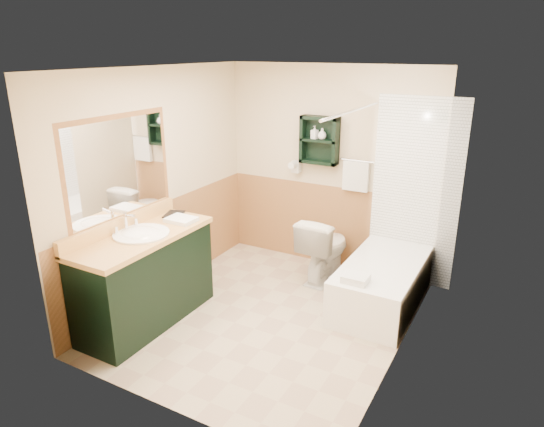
{
  "coord_description": "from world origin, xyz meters",
  "views": [
    {
      "loc": [
        2.1,
        -3.72,
        2.58
      ],
      "look_at": [
        -0.06,
        0.2,
        1.03
      ],
      "focal_mm": 32.0,
      "sensor_mm": 36.0,
      "label": 1
    }
  ],
  "objects_px": {
    "hair_dryer": "(296,166)",
    "soap_bottle_b": "(322,135)",
    "toilet": "(324,248)",
    "wall_shelf": "(319,140)",
    "soap_bottle_a": "(315,136)",
    "vanity": "(146,279)",
    "bathtub": "(383,282)",
    "vanity_book": "(165,204)"
  },
  "relations": [
    {
      "from": "vanity",
      "to": "bathtub",
      "type": "relative_size",
      "value": 0.96
    },
    {
      "from": "toilet",
      "to": "wall_shelf",
      "type": "bearing_deg",
      "value": -50.49
    },
    {
      "from": "wall_shelf",
      "to": "vanity",
      "type": "relative_size",
      "value": 0.38
    },
    {
      "from": "wall_shelf",
      "to": "bathtub",
      "type": "distance_m",
      "value": 1.76
    },
    {
      "from": "wall_shelf",
      "to": "soap_bottle_a",
      "type": "distance_m",
      "value": 0.08
    },
    {
      "from": "wall_shelf",
      "to": "soap_bottle_a",
      "type": "height_order",
      "value": "wall_shelf"
    },
    {
      "from": "hair_dryer",
      "to": "vanity_book",
      "type": "distance_m",
      "value": 1.71
    },
    {
      "from": "hair_dryer",
      "to": "soap_bottle_b",
      "type": "xyz_separation_m",
      "value": [
        0.33,
        -0.03,
        0.42
      ]
    },
    {
      "from": "vanity",
      "to": "soap_bottle_a",
      "type": "xyz_separation_m",
      "value": [
        0.84,
        2.03,
        1.14
      ]
    },
    {
      "from": "wall_shelf",
      "to": "vanity_book",
      "type": "distance_m",
      "value": 1.91
    },
    {
      "from": "soap_bottle_a",
      "to": "soap_bottle_b",
      "type": "xyz_separation_m",
      "value": [
        0.09,
        0.0,
        0.02
      ]
    },
    {
      "from": "vanity",
      "to": "bathtub",
      "type": "bearing_deg",
      "value": 37.11
    },
    {
      "from": "vanity",
      "to": "hair_dryer",
      "type": "bearing_deg",
      "value": 73.87
    },
    {
      "from": "vanity",
      "to": "soap_bottle_b",
      "type": "height_order",
      "value": "soap_bottle_b"
    },
    {
      "from": "vanity",
      "to": "soap_bottle_a",
      "type": "distance_m",
      "value": 2.47
    },
    {
      "from": "vanity",
      "to": "wall_shelf",
      "type": "bearing_deg",
      "value": 66.24
    },
    {
      "from": "toilet",
      "to": "vanity_book",
      "type": "bearing_deg",
      "value": 44.3
    },
    {
      "from": "soap_bottle_a",
      "to": "soap_bottle_b",
      "type": "height_order",
      "value": "soap_bottle_b"
    },
    {
      "from": "vanity",
      "to": "soap_bottle_a",
      "type": "height_order",
      "value": "soap_bottle_a"
    },
    {
      "from": "bathtub",
      "to": "wall_shelf",
      "type": "bearing_deg",
      "value": 150.48
    },
    {
      "from": "hair_dryer",
      "to": "soap_bottle_a",
      "type": "relative_size",
      "value": 1.63
    },
    {
      "from": "bathtub",
      "to": "soap_bottle_b",
      "type": "distance_m",
      "value": 1.79
    },
    {
      "from": "hair_dryer",
      "to": "vanity",
      "type": "relative_size",
      "value": 0.17
    },
    {
      "from": "soap_bottle_a",
      "to": "soap_bottle_b",
      "type": "bearing_deg",
      "value": 0.0
    },
    {
      "from": "vanity_book",
      "to": "soap_bottle_b",
      "type": "height_order",
      "value": "soap_bottle_b"
    },
    {
      "from": "vanity_book",
      "to": "vanity",
      "type": "bearing_deg",
      "value": -92.61
    },
    {
      "from": "bathtub",
      "to": "soap_bottle_b",
      "type": "bearing_deg",
      "value": 149.84
    },
    {
      "from": "toilet",
      "to": "soap_bottle_b",
      "type": "bearing_deg",
      "value": -54.07
    },
    {
      "from": "wall_shelf",
      "to": "toilet",
      "type": "relative_size",
      "value": 0.72
    },
    {
      "from": "soap_bottle_a",
      "to": "soap_bottle_b",
      "type": "relative_size",
      "value": 1.15
    },
    {
      "from": "toilet",
      "to": "soap_bottle_b",
      "type": "relative_size",
      "value": 5.99
    },
    {
      "from": "toilet",
      "to": "vanity_book",
      "type": "height_order",
      "value": "vanity_book"
    },
    {
      "from": "wall_shelf",
      "to": "vanity",
      "type": "bearing_deg",
      "value": -113.76
    },
    {
      "from": "toilet",
      "to": "soap_bottle_a",
      "type": "height_order",
      "value": "soap_bottle_a"
    },
    {
      "from": "vanity",
      "to": "toilet",
      "type": "relative_size",
      "value": 1.88
    },
    {
      "from": "hair_dryer",
      "to": "vanity_book",
      "type": "bearing_deg",
      "value": -116.54
    },
    {
      "from": "vanity_book",
      "to": "hair_dryer",
      "type": "bearing_deg",
      "value": 43.75
    },
    {
      "from": "vanity",
      "to": "bathtub",
      "type": "height_order",
      "value": "vanity"
    },
    {
      "from": "hair_dryer",
      "to": "toilet",
      "type": "relative_size",
      "value": 0.31
    },
    {
      "from": "toilet",
      "to": "vanity_book",
      "type": "distance_m",
      "value": 1.87
    },
    {
      "from": "vanity",
      "to": "toilet",
      "type": "xyz_separation_m",
      "value": [
        1.15,
        1.69,
        -0.08
      ]
    },
    {
      "from": "wall_shelf",
      "to": "bathtub",
      "type": "bearing_deg",
      "value": -29.52
    }
  ]
}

